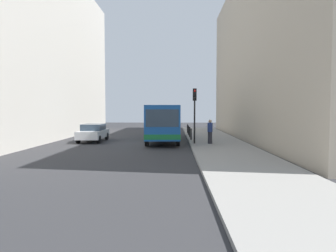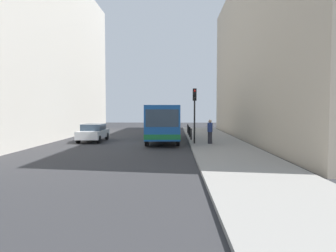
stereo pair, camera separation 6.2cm
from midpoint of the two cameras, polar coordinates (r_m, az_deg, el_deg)
ground_plane at (r=23.93m, az=-3.77°, el=-3.35°), size 80.00×80.00×0.00m
sidewalk at (r=24.05m, az=9.17°, el=-3.17°), size 4.40×40.00×0.15m
building_left at (r=31.34m, az=-25.14°, el=12.91°), size 7.00×32.00×16.36m
building_right at (r=29.67m, az=20.25°, el=12.76°), size 7.00×32.00×15.52m
bus at (r=26.24m, az=-1.15°, el=1.00°), size 2.98×11.12×3.00m
car_beside_bus at (r=26.27m, az=-13.94°, el=-1.14°), size 1.92×4.43×1.48m
traffic_light at (r=22.68m, az=4.95°, el=3.90°), size 0.28×0.33×4.10m
bollard_near at (r=25.59m, az=4.30°, el=-1.53°), size 0.11×0.11×0.95m
bollard_mid at (r=28.04m, az=4.04°, el=-1.13°), size 0.11×0.11×0.95m
bollard_far at (r=30.50m, az=3.82°, el=-0.79°), size 0.11×0.11×0.95m
bollard_farthest at (r=32.96m, az=3.63°, el=-0.50°), size 0.11×0.11×0.95m
pedestrian_near_signal at (r=22.75m, az=7.83°, el=-1.05°), size 0.38×0.38×1.79m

